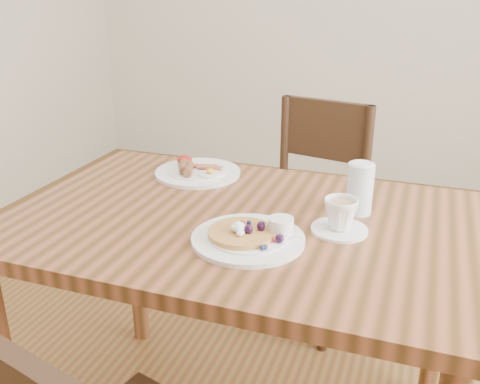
{
  "coord_description": "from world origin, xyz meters",
  "views": [
    {
      "loc": [
        0.43,
        -1.2,
        1.33
      ],
      "look_at": [
        0.0,
        0.0,
        0.82
      ],
      "focal_mm": 40.0,
      "sensor_mm": 36.0,
      "label": 1
    }
  ],
  "objects_px": {
    "dining_table": "(240,250)",
    "teacup_saucer": "(340,217)",
    "breakfast_plate": "(196,171)",
    "water_glass": "(360,189)",
    "chair_far": "(310,202)",
    "pancake_plate": "(250,236)"
  },
  "relations": [
    {
      "from": "water_glass",
      "to": "teacup_saucer",
      "type": "bearing_deg",
      "value": -101.72
    },
    {
      "from": "chair_far",
      "to": "teacup_saucer",
      "type": "bearing_deg",
      "value": 117.98
    },
    {
      "from": "chair_far",
      "to": "breakfast_plate",
      "type": "height_order",
      "value": "chair_far"
    },
    {
      "from": "chair_far",
      "to": "breakfast_plate",
      "type": "relative_size",
      "value": 3.26
    },
    {
      "from": "water_glass",
      "to": "breakfast_plate",
      "type": "bearing_deg",
      "value": 166.37
    },
    {
      "from": "dining_table",
      "to": "breakfast_plate",
      "type": "xyz_separation_m",
      "value": [
        -0.24,
        0.26,
        0.11
      ]
    },
    {
      "from": "pancake_plate",
      "to": "breakfast_plate",
      "type": "xyz_separation_m",
      "value": [
        -0.31,
        0.38,
        -0.0
      ]
    },
    {
      "from": "dining_table",
      "to": "teacup_saucer",
      "type": "bearing_deg",
      "value": 0.68
    },
    {
      "from": "dining_table",
      "to": "pancake_plate",
      "type": "distance_m",
      "value": 0.18
    },
    {
      "from": "water_glass",
      "to": "pancake_plate",
      "type": "bearing_deg",
      "value": -130.43
    },
    {
      "from": "chair_far",
      "to": "teacup_saucer",
      "type": "xyz_separation_m",
      "value": [
        0.24,
        -0.76,
        0.3
      ]
    },
    {
      "from": "pancake_plate",
      "to": "teacup_saucer",
      "type": "relative_size",
      "value": 1.93
    },
    {
      "from": "breakfast_plate",
      "to": "teacup_saucer",
      "type": "distance_m",
      "value": 0.56
    },
    {
      "from": "chair_far",
      "to": "pancake_plate",
      "type": "distance_m",
      "value": 0.93
    },
    {
      "from": "pancake_plate",
      "to": "teacup_saucer",
      "type": "bearing_deg",
      "value": 33.46
    },
    {
      "from": "dining_table",
      "to": "teacup_saucer",
      "type": "xyz_separation_m",
      "value": [
        0.26,
        0.0,
        0.14
      ]
    },
    {
      "from": "chair_far",
      "to": "water_glass",
      "type": "relative_size",
      "value": 6.44
    },
    {
      "from": "breakfast_plate",
      "to": "pancake_plate",
      "type": "bearing_deg",
      "value": -50.92
    },
    {
      "from": "pancake_plate",
      "to": "water_glass",
      "type": "bearing_deg",
      "value": 49.57
    },
    {
      "from": "breakfast_plate",
      "to": "water_glass",
      "type": "bearing_deg",
      "value": -13.63
    },
    {
      "from": "breakfast_plate",
      "to": "teacup_saucer",
      "type": "relative_size",
      "value": 1.93
    },
    {
      "from": "teacup_saucer",
      "to": "breakfast_plate",
      "type": "bearing_deg",
      "value": 152.85
    }
  ]
}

